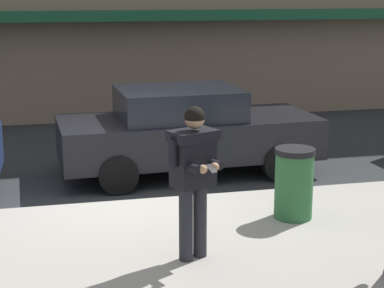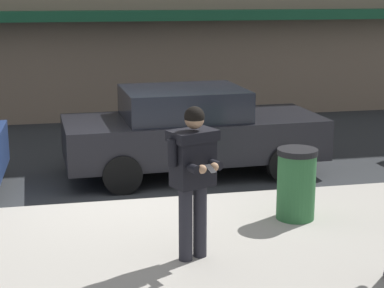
{
  "view_description": "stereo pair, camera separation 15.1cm",
  "coord_description": "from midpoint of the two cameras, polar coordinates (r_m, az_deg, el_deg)",
  "views": [
    {
      "loc": [
        -1.06,
        -9.3,
        3.19
      ],
      "look_at": [
        0.55,
        -2.41,
        1.49
      ],
      "focal_mm": 60.0,
      "sensor_mm": 36.0,
      "label": 1
    },
    {
      "loc": [
        -0.91,
        -9.34,
        3.19
      ],
      "look_at": [
        0.55,
        -2.41,
        1.49
      ],
      "focal_mm": 60.0,
      "sensor_mm": 36.0,
      "label": 2
    }
  ],
  "objects": [
    {
      "name": "ground_plane",
      "position": [
        9.9,
        -5.62,
        -5.35
      ],
      "size": [
        80.0,
        80.0,
        0.0
      ],
      "primitive_type": "plane",
      "color": "#2B2D30"
    },
    {
      "name": "man_texting_on_phone",
      "position": [
        7.24,
        0.72,
        -2.02
      ],
      "size": [
        0.61,
        0.65,
        1.81
      ],
      "color": "#23232B",
      "rests_on": "sidewalk"
    },
    {
      "name": "trash_bin",
      "position": [
        8.84,
        9.73,
        -3.5
      ],
      "size": [
        0.55,
        0.55,
        0.98
      ],
      "color": "#2D6638",
      "rests_on": "sidewalk"
    },
    {
      "name": "curb_paint_line",
      "position": [
        10.09,
        0.02,
        -4.89
      ],
      "size": [
        28.0,
        0.12,
        0.01
      ],
      "primitive_type": "cube",
      "color": "silver",
      "rests_on": "ground"
    },
    {
      "name": "sidewalk",
      "position": [
        7.45,
        4.73,
        -11.29
      ],
      "size": [
        32.0,
        5.3,
        0.14
      ],
      "primitive_type": "cube",
      "color": "#A8A399",
      "rests_on": "ground"
    },
    {
      "name": "parked_sedan_mid",
      "position": [
        11.28,
        0.3,
        1.23
      ],
      "size": [
        4.57,
        2.06,
        1.54
      ],
      "color": "black",
      "rests_on": "ground"
    }
  ]
}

